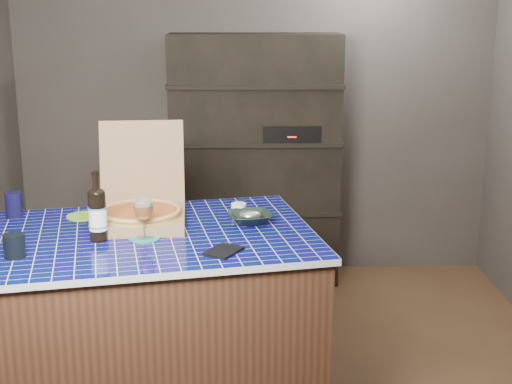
{
  "coord_description": "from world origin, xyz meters",
  "views": [
    {
      "loc": [
        -0.08,
        -3.51,
        1.98
      ],
      "look_at": [
        -0.02,
        0.0,
        1.06
      ],
      "focal_mm": 50.0,
      "sensor_mm": 36.0,
      "label": 1
    }
  ],
  "objects_px": {
    "mead_bottle": "(98,214)",
    "pizza_box": "(141,210)",
    "dvd_case": "(224,251)",
    "bowl": "(250,218)",
    "kitchen_island": "(136,325)",
    "wine_glass": "(143,209)"
  },
  "relations": [
    {
      "from": "mead_bottle",
      "to": "pizza_box",
      "type": "bearing_deg",
      "value": 59.62
    },
    {
      "from": "dvd_case",
      "to": "bowl",
      "type": "height_order",
      "value": "bowl"
    },
    {
      "from": "kitchen_island",
      "to": "wine_glass",
      "type": "height_order",
      "value": "wine_glass"
    },
    {
      "from": "bowl",
      "to": "kitchen_island",
      "type": "bearing_deg",
      "value": -162.88
    },
    {
      "from": "mead_bottle",
      "to": "dvd_case",
      "type": "bearing_deg",
      "value": -17.15
    },
    {
      "from": "mead_bottle",
      "to": "dvd_case",
      "type": "xyz_separation_m",
      "value": [
        0.58,
        -0.18,
        -0.12
      ]
    },
    {
      "from": "pizza_box",
      "to": "dvd_case",
      "type": "height_order",
      "value": "pizza_box"
    },
    {
      "from": "mead_bottle",
      "to": "wine_glass",
      "type": "xyz_separation_m",
      "value": [
        0.21,
        0.02,
        0.01
      ]
    },
    {
      "from": "mead_bottle",
      "to": "bowl",
      "type": "height_order",
      "value": "mead_bottle"
    },
    {
      "from": "pizza_box",
      "to": "wine_glass",
      "type": "relative_size",
      "value": 2.79
    },
    {
      "from": "kitchen_island",
      "to": "dvd_case",
      "type": "relative_size",
      "value": 11.25
    },
    {
      "from": "mead_bottle",
      "to": "bowl",
      "type": "xyz_separation_m",
      "value": [
        0.7,
        0.26,
        -0.1
      ]
    },
    {
      "from": "dvd_case",
      "to": "bowl",
      "type": "xyz_separation_m",
      "value": [
        0.12,
        0.44,
        0.02
      ]
    },
    {
      "from": "pizza_box",
      "to": "bowl",
      "type": "bearing_deg",
      "value": -4.92
    },
    {
      "from": "pizza_box",
      "to": "mead_bottle",
      "type": "height_order",
      "value": "pizza_box"
    },
    {
      "from": "dvd_case",
      "to": "bowl",
      "type": "relative_size",
      "value": 0.78
    },
    {
      "from": "pizza_box",
      "to": "bowl",
      "type": "height_order",
      "value": "pizza_box"
    },
    {
      "from": "dvd_case",
      "to": "bowl",
      "type": "bearing_deg",
      "value": 104.71
    },
    {
      "from": "pizza_box",
      "to": "bowl",
      "type": "xyz_separation_m",
      "value": [
        0.54,
        -0.01,
        -0.04
      ]
    },
    {
      "from": "wine_glass",
      "to": "dvd_case",
      "type": "relative_size",
      "value": 1.19
    },
    {
      "from": "mead_bottle",
      "to": "dvd_case",
      "type": "distance_m",
      "value": 0.62
    },
    {
      "from": "pizza_box",
      "to": "wine_glass",
      "type": "xyz_separation_m",
      "value": [
        0.05,
        -0.24,
        0.07
      ]
    }
  ]
}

